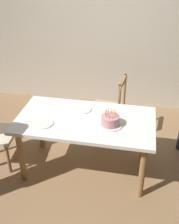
{
  "coord_description": "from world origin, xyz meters",
  "views": [
    {
      "loc": [
        0.58,
        -2.66,
        2.47
      ],
      "look_at": [
        0.05,
        0.0,
        0.84
      ],
      "focal_mm": 44.81,
      "sensor_mm": 36.0,
      "label": 1
    }
  ],
  "objects_px": {
    "birthday_cake": "(110,121)",
    "plate_near_celebrant": "(43,124)",
    "plate_far_side": "(82,109)",
    "dining_table": "(85,126)",
    "chair_spindle_back": "(109,110)"
  },
  "relations": [
    {
      "from": "dining_table",
      "to": "plate_far_side",
      "type": "distance_m",
      "value": 0.23
    },
    {
      "from": "dining_table",
      "to": "plate_near_celebrant",
      "type": "xyz_separation_m",
      "value": [
        -0.44,
        -0.19,
        0.1
      ]
    },
    {
      "from": "dining_table",
      "to": "plate_near_celebrant",
      "type": "bearing_deg",
      "value": -156.08
    },
    {
      "from": "birthday_cake",
      "to": "plate_near_celebrant",
      "type": "xyz_separation_m",
      "value": [
        -0.74,
        -0.12,
        -0.05
      ]
    },
    {
      "from": "birthday_cake",
      "to": "plate_far_side",
      "type": "xyz_separation_m",
      "value": [
        -0.38,
        0.27,
        -0.05
      ]
    },
    {
      "from": "dining_table",
      "to": "birthday_cake",
      "type": "height_order",
      "value": "birthday_cake"
    },
    {
      "from": "chair_spindle_back",
      "to": "plate_far_side",
      "type": "bearing_deg",
      "value": -115.71
    },
    {
      "from": "plate_near_celebrant",
      "to": "plate_far_side",
      "type": "xyz_separation_m",
      "value": [
        0.36,
        0.39,
        0.0
      ]
    },
    {
      "from": "chair_spindle_back",
      "to": "birthday_cake",
      "type": "bearing_deg",
      "value": -82.35
    },
    {
      "from": "chair_spindle_back",
      "to": "dining_table",
      "type": "bearing_deg",
      "value": -104.02
    },
    {
      "from": "plate_near_celebrant",
      "to": "dining_table",
      "type": "bearing_deg",
      "value": 23.92
    },
    {
      "from": "plate_near_celebrant",
      "to": "birthday_cake",
      "type": "bearing_deg",
      "value": 9.35
    },
    {
      "from": "birthday_cake",
      "to": "plate_far_side",
      "type": "bearing_deg",
      "value": 144.61
    },
    {
      "from": "birthday_cake",
      "to": "plate_near_celebrant",
      "type": "bearing_deg",
      "value": -170.65
    },
    {
      "from": "dining_table",
      "to": "chair_spindle_back",
      "type": "xyz_separation_m",
      "value": [
        0.19,
        0.75,
        -0.19
      ]
    }
  ]
}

